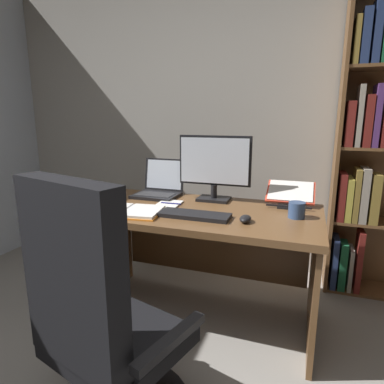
{
  "coord_description": "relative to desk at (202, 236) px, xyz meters",
  "views": [
    {
      "loc": [
        0.52,
        -0.45,
        1.32
      ],
      "look_at": [
        -0.14,
        1.42,
        0.87
      ],
      "focal_mm": 30.99,
      "sensor_mm": 36.0,
      "label": 1
    }
  ],
  "objects": [
    {
      "name": "wall_back",
      "position": [
        0.11,
        0.9,
        0.72
      ],
      "size": [
        5.09,
        0.12,
        2.53
      ],
      "primitive_type": "cube",
      "color": "#B2ADA3",
      "rests_on": "ground"
    },
    {
      "name": "desk",
      "position": [
        0.0,
        0.0,
        0.0
      ],
      "size": [
        1.51,
        0.78,
        0.75
      ],
      "color": "brown",
      "rests_on": "ground"
    },
    {
      "name": "bookshelf",
      "position": [
        1.11,
        0.68,
        0.54
      ],
      "size": [
        0.78,
        0.3,
        2.21
      ],
      "color": "brown",
      "rests_on": "ground"
    },
    {
      "name": "office_chair",
      "position": [
        -0.1,
        -1.02,
        -0.07
      ],
      "size": [
        0.69,
        0.61,
        1.12
      ],
      "rotation": [
        0.0,
        0.0,
        -0.28
      ],
      "color": "black",
      "rests_on": "ground"
    },
    {
      "name": "monitor",
      "position": [
        0.03,
        0.19,
        0.44
      ],
      "size": [
        0.51,
        0.16,
        0.45
      ],
      "color": "black",
      "rests_on": "desk"
    },
    {
      "name": "laptop",
      "position": [
        -0.4,
        0.19,
        0.26
      ],
      "size": [
        0.32,
        0.31,
        0.26
      ],
      "color": "black",
      "rests_on": "desk"
    },
    {
      "name": "keyboard",
      "position": [
        0.03,
        -0.24,
        0.22
      ],
      "size": [
        0.42,
        0.15,
        0.02
      ],
      "primitive_type": "cube",
      "color": "black",
      "rests_on": "desk"
    },
    {
      "name": "computer_mouse",
      "position": [
        0.33,
        -0.24,
        0.23
      ],
      "size": [
        0.06,
        0.1,
        0.04
      ],
      "primitive_type": "ellipsoid",
      "color": "black",
      "rests_on": "desk"
    },
    {
      "name": "reading_stand_with_book",
      "position": [
        0.54,
        0.25,
        0.28
      ],
      "size": [
        0.31,
        0.28,
        0.14
      ],
      "color": "black",
      "rests_on": "desk"
    },
    {
      "name": "open_binder",
      "position": [
        -0.4,
        -0.29,
        0.22
      ],
      "size": [
        0.47,
        0.33,
        0.02
      ],
      "rotation": [
        0.0,
        0.0,
        0.12
      ],
      "color": "orange",
      "rests_on": "desk"
    },
    {
      "name": "notepad",
      "position": [
        -0.22,
        -0.04,
        0.21
      ],
      "size": [
        0.16,
        0.22,
        0.01
      ],
      "primitive_type": "cube",
      "rotation": [
        0.0,
        0.0,
        0.06
      ],
      "color": "white",
      "rests_on": "desk"
    },
    {
      "name": "pen",
      "position": [
        -0.2,
        -0.04,
        0.22
      ],
      "size": [
        0.14,
        0.01,
        0.01
      ],
      "primitive_type": "cylinder",
      "rotation": [
        0.0,
        1.57,
        0.04
      ],
      "color": "navy",
      "rests_on": "notepad"
    },
    {
      "name": "coffee_mug",
      "position": [
        0.59,
        -0.06,
        0.25
      ],
      "size": [
        0.1,
        0.1,
        0.09
      ],
      "primitive_type": "cylinder",
      "color": "#334C7A",
      "rests_on": "desk"
    }
  ]
}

